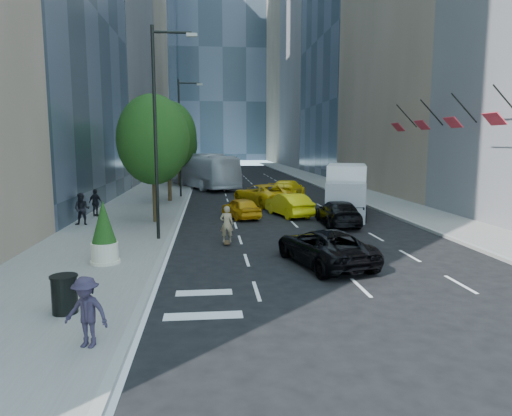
{
  "coord_description": "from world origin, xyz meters",
  "views": [
    {
      "loc": [
        -3.97,
        -18.24,
        4.77
      ],
      "look_at": [
        -1.71,
        3.94,
        1.6
      ],
      "focal_mm": 32.0,
      "sensor_mm": 36.0,
      "label": 1
    }
  ],
  "objects": [
    {
      "name": "black_sedan_mercedes",
      "position": [
        3.5,
        7.57,
        0.72
      ],
      "size": [
        2.26,
        5.06,
        1.44
      ],
      "primitive_type": "imported",
      "rotation": [
        0.0,
        0.0,
        3.09
      ],
      "color": "black",
      "rests_on": "ground"
    },
    {
      "name": "traffic_signal",
      "position": [
        -6.4,
        40.0,
        4.23
      ],
      "size": [
        2.48,
        0.53,
        5.2
      ],
      "color": "black",
      "rests_on": "sidewalk_left"
    },
    {
      "name": "sidewalk_right",
      "position": [
        10.0,
        30.0,
        0.07
      ],
      "size": [
        4.0,
        120.0,
        0.15
      ],
      "primitive_type": "cube",
      "color": "slate",
      "rests_on": "ground"
    },
    {
      "name": "lamp_near",
      "position": [
        -6.32,
        4.0,
        5.81
      ],
      "size": [
        2.13,
        0.22,
        10.0
      ],
      "color": "black",
      "rests_on": "sidewalk_left"
    },
    {
      "name": "tree_mid",
      "position": [
        -7.2,
        19.0,
        5.32
      ],
      "size": [
        4.5,
        4.5,
        7.99
      ],
      "color": "black",
      "rests_on": "sidewalk_left"
    },
    {
      "name": "taxi_c",
      "position": [
        0.09,
        16.87,
        0.82
      ],
      "size": [
        4.87,
        6.46,
        1.63
      ],
      "primitive_type": "imported",
      "rotation": [
        0.0,
        0.0,
        3.56
      ],
      "color": "#DFAB0B",
      "rests_on": "ground"
    },
    {
      "name": "lamp_far",
      "position": [
        -6.32,
        22.0,
        5.81
      ],
      "size": [
        2.13,
        0.22,
        10.0
      ],
      "color": "black",
      "rests_on": "sidewalk_left"
    },
    {
      "name": "taxi_d",
      "position": [
        2.72,
        20.5,
        0.82
      ],
      "size": [
        4.26,
        6.1,
        1.64
      ],
      "primitive_type": "imported",
      "rotation": [
        0.0,
        0.0,
        2.75
      ],
      "color": "yellow",
      "rests_on": "ground"
    },
    {
      "name": "tower_right_mid",
      "position": [
        22.0,
        74.0,
        32.5
      ],
      "size": [
        20.0,
        24.0,
        65.0
      ],
      "primitive_type": "cube",
      "color": "#5E5F63",
      "rests_on": "ground"
    },
    {
      "name": "pedestrian_a",
      "position": [
        -11.2,
        8.2,
        1.07
      ],
      "size": [
        0.93,
        0.75,
        1.83
      ],
      "primitive_type": "imported",
      "rotation": [
        0.0,
        0.0,
        -0.06
      ],
      "color": "black",
      "rests_on": "sidewalk_left"
    },
    {
      "name": "tree_far",
      "position": [
        -7.2,
        32.0,
        4.62
      ],
      "size": [
        3.9,
        3.9,
        6.92
      ],
      "color": "black",
      "rests_on": "sidewalk_left"
    },
    {
      "name": "facade_flags",
      "position": [
        10.64,
        10.0,
        6.18
      ],
      "size": [
        1.85,
        13.3,
        2.05
      ],
      "color": "black",
      "rests_on": "ground"
    },
    {
      "name": "skateboarder",
      "position": [
        -3.2,
        3.0,
        0.87
      ],
      "size": [
        0.63,
        0.42,
        1.74
      ],
      "primitive_type": "imported",
      "rotation": [
        0.0,
        0.0,
        3.14
      ],
      "color": "#8A7756",
      "rests_on": "ground"
    },
    {
      "name": "taxi_a",
      "position": [
        -2.0,
        10.66,
        0.67
      ],
      "size": [
        2.66,
        4.19,
        1.33
      ],
      "primitive_type": "imported",
      "rotation": [
        0.0,
        0.0,
        3.44
      ],
      "color": "orange",
      "rests_on": "ground"
    },
    {
      "name": "planter_shrub",
      "position": [
        -8.06,
        -0.48,
        1.32
      ],
      "size": [
        1.03,
        1.03,
        2.47
      ],
      "color": "beige",
      "rests_on": "sidewalk_left"
    },
    {
      "name": "taxi_b",
      "position": [
        1.2,
        11.18,
        0.75
      ],
      "size": [
        2.75,
        4.82,
        1.5
      ],
      "primitive_type": "imported",
      "rotation": [
        0.0,
        0.0,
        3.41
      ],
      "color": "yellow",
      "rests_on": "ground"
    },
    {
      "name": "sidewalk_left",
      "position": [
        -9.0,
        30.0,
        0.07
      ],
      "size": [
        6.0,
        120.0,
        0.15
      ],
      "primitive_type": "cube",
      "color": "slate",
      "rests_on": "ground"
    },
    {
      "name": "black_sedan_lincoln",
      "position": [
        0.5,
        -1.0,
        0.71
      ],
      "size": [
        3.53,
        5.55,
        1.43
      ],
      "primitive_type": "imported",
      "rotation": [
        0.0,
        0.0,
        3.38
      ],
      "color": "black",
      "rests_on": "ground"
    },
    {
      "name": "tower_right_far",
      "position": [
        22.0,
        98.0,
        25.0
      ],
      "size": [
        20.0,
        24.0,
        50.0
      ],
      "primitive_type": "cube",
      "color": "#756751",
      "rests_on": "ground"
    },
    {
      "name": "pedestrian_c",
      "position": [
        -6.8,
        -8.0,
        0.98
      ],
      "size": [
        1.21,
        0.93,
        1.66
      ],
      "primitive_type": "imported",
      "rotation": [
        0.0,
        0.0,
        -0.33
      ],
      "color": "#2A2234",
      "rests_on": "sidewalk_left"
    },
    {
      "name": "ground",
      "position": [
        0.0,
        0.0,
        0.0
      ],
      "size": [
        160.0,
        160.0,
        0.0
      ],
      "primitive_type": "plane",
      "color": "black",
      "rests_on": "ground"
    },
    {
      "name": "box_truck",
      "position": [
        5.09,
        11.3,
        1.69
      ],
      "size": [
        4.46,
        7.37,
        3.32
      ],
      "rotation": [
        0.0,
        0.0,
        -0.31
      ],
      "color": "silver",
      "rests_on": "ground"
    },
    {
      "name": "tree_near",
      "position": [
        -7.2,
        9.0,
        4.97
      ],
      "size": [
        4.2,
        4.2,
        7.46
      ],
      "color": "black",
      "rests_on": "sidewalk_left"
    },
    {
      "name": "trash_can",
      "position": [
        -7.97,
        -5.77,
        0.66
      ],
      "size": [
        0.68,
        0.68,
        1.02
      ],
      "primitive_type": "cylinder",
      "color": "black",
      "rests_on": "sidewalk_left"
    },
    {
      "name": "tower_left_end",
      "position": [
        -22.0,
        92.0,
        30.0
      ],
      "size": [
        20.0,
        28.0,
        60.0
      ],
      "primitive_type": "cube",
      "color": "#2B3743",
      "rests_on": "ground"
    },
    {
      "name": "pedestrian_b",
      "position": [
        -11.2,
        11.37,
        1.03
      ],
      "size": [
        1.11,
        0.87,
        1.76
      ],
      "primitive_type": "imported",
      "rotation": [
        0.0,
        0.0,
        2.64
      ],
      "color": "black",
      "rests_on": "sidewalk_left"
    },
    {
      "name": "tower_distant",
      "position": [
        0.0,
        120.0,
        45.0
      ],
      "size": [
        40.0,
        20.0,
        90.0
      ],
      "primitive_type": "cube",
      "color": "#2B3743",
      "rests_on": "ground"
    },
    {
      "name": "city_bus",
      "position": [
        -4.8,
        31.28,
        1.84
      ],
      "size": [
        7.98,
        13.36,
        3.68
      ],
      "primitive_type": "imported",
      "rotation": [
        0.0,
        0.0,
        0.4
      ],
      "color": "silver",
      "rests_on": "ground"
    }
  ]
}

